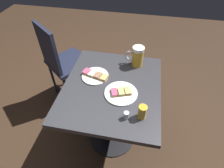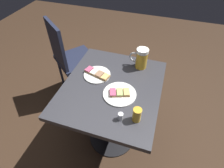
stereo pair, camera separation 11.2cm
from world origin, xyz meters
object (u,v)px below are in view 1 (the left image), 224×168
Objects in this scene: beer_mug at (137,56)px; beer_glass_small at (142,112)px; plate_near at (95,75)px; cafe_chair at (62,60)px; salt_shaker at (126,115)px; plate_far at (121,93)px.

beer_mug is 0.52m from beer_glass_small.
beer_mug is at bearing -54.98° from plate_near.
beer_glass_small is 1.10m from cafe_chair.
cafe_chair is at bearing 78.35° from beer_mug.
salt_shaker is at bearing -4.78° from cafe_chair.
salt_shaker is 0.06× the size of cafe_chair.
salt_shaker reaches higher than plate_far.
beer_mug is at bearing 26.57° from cafe_chair.
salt_shaker is (-0.19, -0.06, 0.02)m from plate_far.
plate_far is 4.43× the size of salt_shaker.
cafe_chair reaches higher than plate_near.
cafe_chair reaches higher than plate_far.
beer_mug is 0.18× the size of cafe_chair.
plate_near is 0.62m from cafe_chair.
beer_mug is 0.54m from salt_shaker.
plate_near is 0.23× the size of cafe_chair.
beer_mug is 0.82m from cafe_chair.
beer_mug is 3.20× the size of salt_shaker.
beer_mug is (0.35, -0.07, 0.07)m from plate_far.
plate_far is at bearing 168.12° from beer_mug.
beer_glass_small is at bearing -170.99° from beer_mug.
beer_mug reaches higher than plate_far.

